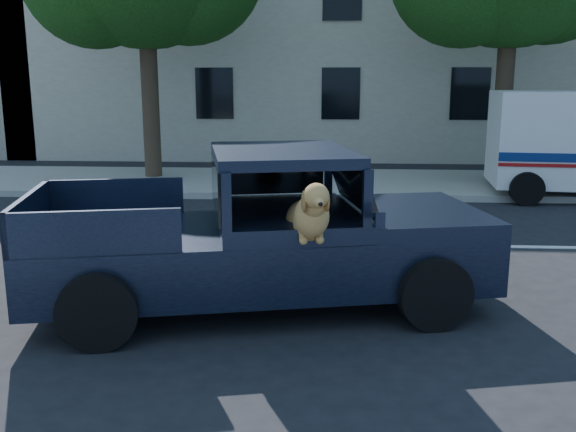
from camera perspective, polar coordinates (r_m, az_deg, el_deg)
name	(u,v)px	position (r m, az deg, el deg)	size (l,w,h in m)	color
ground	(273,318)	(7.59, -1.35, -9.06)	(120.00, 120.00, 0.00)	black
far_sidewalk	(303,183)	(16.47, 1.37, 2.99)	(60.00, 4.00, 0.15)	gray
lane_stripes	(410,245)	(10.89, 10.75, -2.55)	(21.60, 0.14, 0.01)	silver
building_main	(398,24)	(23.72, 9.71, 16.44)	(26.00, 6.00, 9.00)	beige
pickup_truck	(254,255)	(7.80, -3.00, -3.45)	(5.69, 3.26, 1.92)	black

